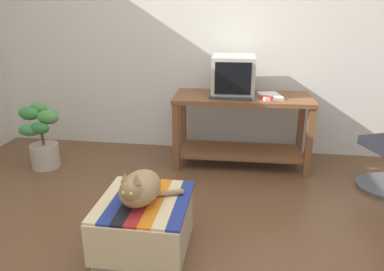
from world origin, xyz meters
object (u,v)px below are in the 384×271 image
ottoman_with_blanket (145,225)px  potted_plant (42,139)px  stapler (267,98)px  cat (140,188)px  keyboard (231,97)px  tv_monitor (233,76)px  desk (242,119)px  book (270,96)px

ottoman_with_blanket → potted_plant: bearing=140.0°
stapler → cat: bearing=179.4°
cat → keyboard: bearing=76.8°
tv_monitor → keyboard: size_ratio=1.15×
desk → book: size_ratio=4.76×
keyboard → cat: bearing=-104.7°
tv_monitor → potted_plant: 1.99m
book → cat: bearing=-132.4°
desk → cat: 1.67m
potted_plant → cat: bearing=-41.3°
book → stapler: stapler is taller
ottoman_with_blanket → potted_plant: potted_plant is taller
potted_plant → tv_monitor: bearing=12.9°
desk → ottoman_with_blanket: desk is taller
keyboard → ottoman_with_blanket: size_ratio=0.64×
tv_monitor → desk: bearing=-24.8°
tv_monitor → potted_plant: size_ratio=0.70×
tv_monitor → stapler: size_ratio=4.17×
desk → tv_monitor: bearing=155.2°
desk → keyboard: 0.30m
ottoman_with_blanket → cat: 0.29m
tv_monitor → cat: 1.74m
ottoman_with_blanket → cat: cat is taller
potted_plant → stapler: size_ratio=5.93×
desk → keyboard: (-0.11, -0.13, 0.24)m
desk → potted_plant: bearing=-170.5°
cat → stapler: stapler is taller
tv_monitor → ottoman_with_blanket: (-0.49, -1.57, -0.72)m
book → cat: book is taller
ottoman_with_blanket → keyboard: bearing=71.0°
ottoman_with_blanket → potted_plant: size_ratio=0.96×
potted_plant → stapler: bearing=6.1°
ottoman_with_blanket → potted_plant: 1.78m
potted_plant → desk: bearing=11.0°
stapler → tv_monitor: bearing=89.6°
potted_plant → keyboard: bearing=7.7°
tv_monitor → stapler: tv_monitor is taller
tv_monitor → ottoman_with_blanket: tv_monitor is taller
book → keyboard: bearing=-178.5°
keyboard → tv_monitor: bearing=92.1°
ottoman_with_blanket → cat: bearing=-105.4°
tv_monitor → potted_plant: tv_monitor is taller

